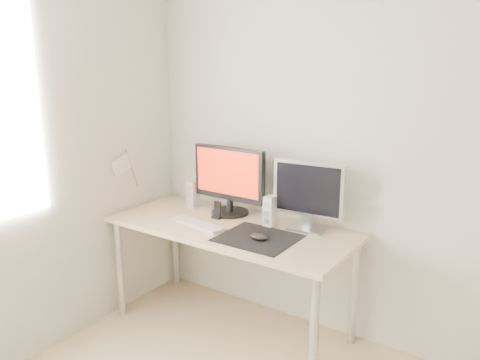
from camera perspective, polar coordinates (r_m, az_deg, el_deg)
The scene contains 11 objects.
wall_back at distance 2.82m, azimuth 18.99°, elevation 3.30°, with size 3.50×3.50×0.00m, color silver.
mousepad at distance 2.79m, azimuth 2.21°, elevation -7.08°, with size 0.45×0.40×0.00m, color black.
mouse at distance 2.75m, azimuth 2.24°, elevation -6.91°, with size 0.11×0.07×0.04m, color black.
desk at distance 3.03m, azimuth -1.20°, elevation -6.92°, with size 1.60×0.70×0.73m.
main_monitor at distance 3.16m, azimuth -1.34°, elevation 0.25°, with size 0.55×0.26×0.47m.
second_monitor at distance 2.88m, azimuth 8.34°, elevation -1.52°, with size 0.45×0.17×0.43m.
speaker_left at distance 3.36m, azimuth -5.80°, elevation -1.73°, with size 0.06×0.08×0.20m.
speaker_right at distance 2.97m, azimuth 3.64°, elevation -3.82°, with size 0.06×0.08×0.20m.
keyboard at distance 3.02m, azimuth -5.25°, elevation -5.37°, with size 0.43×0.18×0.02m.
phone_dock at distance 3.13m, azimuth -2.78°, elevation -4.06°, with size 0.06×0.06×0.12m.
pennant at distance 3.33m, azimuth -13.85°, elevation 1.67°, with size 0.01×0.23×0.29m.
Camera 1 is at (0.71, -0.93, 1.74)m, focal length 35.00 mm.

